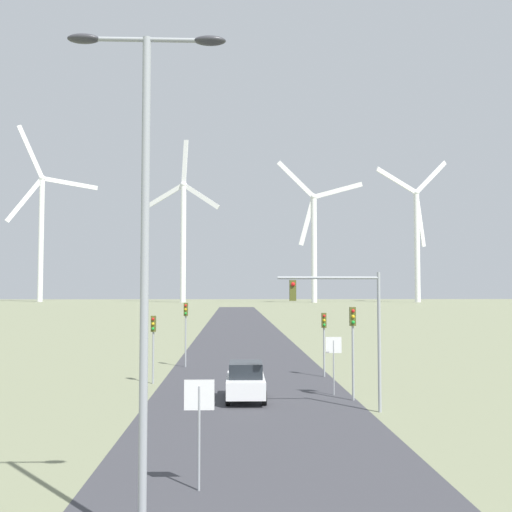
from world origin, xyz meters
TOP-DOWN VIEW (x-y plane):
  - road_surface at (0.00, 48.00)m, footprint 10.00×240.00m
  - streetlamp at (-2.83, 6.07)m, footprint 3.43×0.32m
  - stop_sign_near at (-1.84, 9.45)m, footprint 0.81×0.07m
  - stop_sign_far at (4.12, 23.46)m, footprint 0.81×0.07m
  - traffic_light_post_near_left at (-5.46, 27.47)m, footprint 0.28×0.34m
  - traffic_light_post_near_right at (4.81, 21.99)m, footprint 0.28×0.34m
  - traffic_light_post_mid_left at (-4.20, 34.55)m, footprint 0.28×0.33m
  - traffic_light_post_mid_right at (4.58, 29.66)m, footprint 0.28×0.34m
  - traffic_light_mast_overhead at (3.87, 19.25)m, footprint 4.51×0.35m
  - car_approaching at (-0.35, 22.20)m, footprint 1.88×4.12m
  - wind_turbine_far_left at (-80.44, 242.59)m, footprint 33.15×17.64m
  - wind_turbine_left at (-20.89, 230.58)m, footprint 30.23×11.42m
  - wind_turbine_center at (30.41, 224.42)m, footprint 33.52×2.74m
  - wind_turbine_right at (71.86, 227.26)m, footprint 33.78×18.46m

SIDE VIEW (x-z plane):
  - road_surface at x=0.00m, z-range 0.00..0.01m
  - car_approaching at x=-0.35m, z-range 0.00..1.83m
  - stop_sign_far at x=4.12m, z-range 0.58..3.49m
  - stop_sign_near at x=-1.84m, z-range 0.58..3.49m
  - traffic_light_post_near_left at x=-5.46m, z-range 0.89..4.70m
  - traffic_light_post_mid_right at x=4.58m, z-range 0.90..4.77m
  - traffic_light_post_mid_left at x=-4.20m, z-range 1.01..5.38m
  - traffic_light_post_near_right at x=4.81m, z-range 1.02..5.47m
  - traffic_light_mast_overhead at x=3.87m, z-range 1.29..7.35m
  - streetlamp at x=-2.83m, z-range 1.31..12.15m
  - wind_turbine_center at x=30.41m, z-range -1.97..53.69m
  - wind_turbine_right at x=71.86m, z-range -1.62..56.66m
  - wind_turbine_left at x=-20.89m, z-range -3.82..60.97m
  - wind_turbine_far_left at x=-80.44m, z-range -4.54..67.97m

